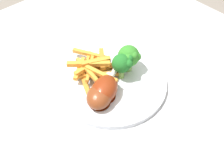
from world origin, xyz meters
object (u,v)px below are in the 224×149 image
at_px(dinner_plate, 112,82).
at_px(chicken_drumstick_near, 100,95).
at_px(broccoli_floret_middle, 123,64).
at_px(carrot_fries_pile, 93,67).
at_px(chicken_drumstick_far, 104,89).
at_px(broccoli_floret_front, 129,57).
at_px(dining_table, 88,107).

relative_size(dinner_plate, chicken_drumstick_near, 2.38).
distance_m(dinner_plate, broccoli_floret_middle, 0.06).
relative_size(carrot_fries_pile, chicken_drumstick_near, 1.49).
distance_m(carrot_fries_pile, chicken_drumstick_far, 0.08).
xyz_separation_m(dinner_plate, broccoli_floret_middle, (0.03, -0.01, 0.05)).
bearing_deg(broccoli_floret_front, chicken_drumstick_far, -167.58).
relative_size(carrot_fries_pile, chicken_drumstick_far, 1.28).
distance_m(carrot_fries_pile, chicken_drumstick_near, 0.09).
distance_m(dining_table, chicken_drumstick_far, 0.15).
xyz_separation_m(broccoli_floret_middle, chicken_drumstick_far, (-0.07, -0.02, -0.02)).
bearing_deg(chicken_drumstick_far, chicken_drumstick_near, -160.51).
distance_m(broccoli_floret_front, chicken_drumstick_far, 0.11).
xyz_separation_m(carrot_fries_pile, chicken_drumstick_far, (-0.03, -0.07, 0.00)).
bearing_deg(broccoli_floret_middle, chicken_drumstick_near, -166.95).
xyz_separation_m(dining_table, dinner_plate, (0.05, -0.05, 0.11)).
bearing_deg(chicken_drumstick_far, broccoli_floret_middle, 11.56).
relative_size(dinner_plate, broccoli_floret_front, 3.70).
height_order(dining_table, chicken_drumstick_far, chicken_drumstick_far).
distance_m(dinner_plate, carrot_fries_pile, 0.06).
height_order(dinner_plate, broccoli_floret_middle, broccoli_floret_middle).
bearing_deg(broccoli_floret_front, chicken_drumstick_near, -166.58).
distance_m(dining_table, dinner_plate, 0.13).
relative_size(broccoli_floret_middle, carrot_fries_pile, 0.41).
distance_m(broccoli_floret_front, chicken_drumstick_near, 0.12).
bearing_deg(broccoli_floret_front, carrot_fries_pile, 145.02).
height_order(broccoli_floret_front, carrot_fries_pile, broccoli_floret_front).
bearing_deg(broccoli_floret_front, dinner_plate, 178.44).
xyz_separation_m(broccoli_floret_middle, chicken_drumstick_near, (-0.09, -0.02, -0.02)).
xyz_separation_m(broccoli_floret_middle, carrot_fries_pile, (-0.04, 0.06, -0.03)).
bearing_deg(dinner_plate, carrot_fries_pile, 110.20).
relative_size(dinner_plate, carrot_fries_pile, 1.59).
bearing_deg(carrot_fries_pile, chicken_drumstick_near, -119.75).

